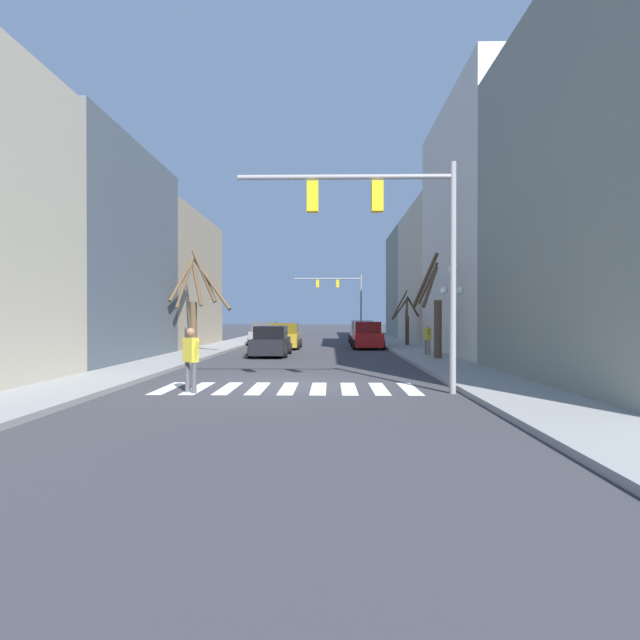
% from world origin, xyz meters
% --- Properties ---
extents(ground_plane, '(240.00, 240.00, 0.00)m').
position_xyz_m(ground_plane, '(0.00, 0.00, 0.00)').
color(ground_plane, '#38383D').
extents(sidewalk_left, '(2.64, 90.00, 0.15)m').
position_xyz_m(sidewalk_left, '(-6.22, 0.00, 0.07)').
color(sidewalk_left, gray).
rests_on(sidewalk_left, ground_plane).
extents(sidewalk_right, '(2.64, 90.00, 0.15)m').
position_xyz_m(sidewalk_right, '(6.22, 0.00, 0.07)').
color(sidewalk_right, gray).
rests_on(sidewalk_right, ground_plane).
extents(building_row_left, '(6.00, 30.83, 10.12)m').
position_xyz_m(building_row_left, '(-10.54, 9.13, 4.85)').
color(building_row_left, '#BCB299').
rests_on(building_row_left, ground_plane).
extents(building_row_right, '(6.00, 46.62, 13.87)m').
position_xyz_m(building_row_right, '(10.54, 16.51, 6.03)').
color(building_row_right, gray).
rests_on(building_row_right, ground_plane).
extents(crosswalk_stripes, '(7.65, 2.60, 0.01)m').
position_xyz_m(crosswalk_stripes, '(-0.00, -0.83, 0.00)').
color(crosswalk_stripes, white).
rests_on(crosswalk_stripes, ground_plane).
extents(traffic_signal_near, '(6.08, 0.28, 6.43)m').
position_xyz_m(traffic_signal_near, '(2.97, -1.72, 4.63)').
color(traffic_signal_near, gray).
rests_on(traffic_signal_near, ground_plane).
extents(traffic_signal_far, '(7.43, 0.28, 6.71)m').
position_xyz_m(traffic_signal_far, '(2.54, 39.24, 4.90)').
color(traffic_signal_far, gray).
rests_on(traffic_signal_far, ground_plane).
extents(street_lamp_right_corner, '(0.95, 0.36, 4.02)m').
position_xyz_m(street_lamp_right_corner, '(6.02, 3.97, 3.01)').
color(street_lamp_right_corner, black).
rests_on(street_lamp_right_corner, sidewalk_right).
extents(car_parked_right_mid, '(2.14, 4.11, 1.71)m').
position_xyz_m(car_parked_right_mid, '(-1.78, 17.59, 0.79)').
color(car_parked_right_mid, '#A38423').
rests_on(car_parked_right_mid, ground_plane).
extents(car_driving_away_lane, '(2.08, 4.88, 1.80)m').
position_xyz_m(car_driving_away_lane, '(3.74, 18.09, 0.83)').
color(car_driving_away_lane, red).
rests_on(car_driving_away_lane, ground_plane).
extents(car_at_intersection, '(2.01, 4.67, 1.63)m').
position_xyz_m(car_at_intersection, '(-1.96, 11.41, 0.76)').
color(car_at_intersection, black).
rests_on(car_at_intersection, ground_plane).
extents(car_parked_right_far, '(2.16, 4.18, 1.74)m').
position_xyz_m(car_parked_right_far, '(-3.70, 22.22, 0.81)').
color(car_parked_right_far, gray).
rests_on(car_parked_right_far, ground_plane).
extents(car_parked_left_mid, '(2.00, 4.25, 1.82)m').
position_xyz_m(car_parked_left_mid, '(3.78, 24.39, 0.84)').
color(car_parked_left_mid, silver).
rests_on(car_parked_left_mid, ground_plane).
extents(pedestrian_on_right_sidewalk, '(0.36, 0.68, 1.63)m').
position_xyz_m(pedestrian_on_right_sidewalk, '(6.31, 10.37, 1.12)').
color(pedestrian_on_right_sidewalk, '#7A705B').
rests_on(pedestrian_on_right_sidewalk, sidewalk_right).
extents(pedestrian_crossing_street, '(0.68, 0.56, 1.83)m').
position_xyz_m(pedestrian_crossing_street, '(-2.67, -1.72, 1.08)').
color(pedestrian_crossing_street, '#4C4C51').
rests_on(pedestrian_crossing_street, ground_plane).
extents(street_tree_right_near, '(2.03, 2.35, 3.85)m').
position_xyz_m(street_tree_right_near, '(6.59, 19.35, 1.95)').
color(street_tree_right_near, '#473828').
rests_on(street_tree_right_near, sidewalk_right).
extents(street_tree_left_far, '(3.27, 2.34, 5.82)m').
position_xyz_m(street_tree_left_far, '(-6.35, 12.44, 2.99)').
color(street_tree_left_far, brown).
rests_on(street_tree_left_far, sidewalk_left).
extents(street_tree_left_near, '(1.24, 3.15, 5.11)m').
position_xyz_m(street_tree_left_near, '(6.27, 8.57, 2.34)').
color(street_tree_left_near, brown).
rests_on(street_tree_left_near, sidewalk_right).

